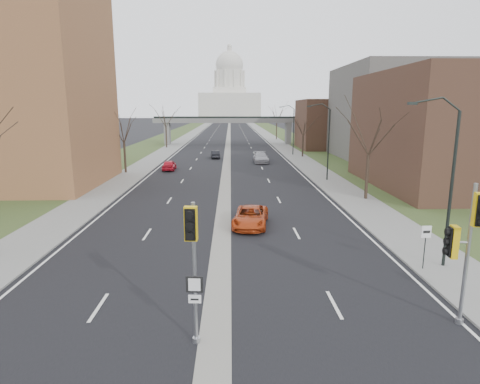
{
  "coord_description": "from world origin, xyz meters",
  "views": [
    {
      "loc": [
        0.6,
        -13.67,
        8.23
      ],
      "look_at": [
        1.12,
        8.51,
        3.6
      ],
      "focal_mm": 30.0,
      "sensor_mm": 36.0,
      "label": 1
    }
  ],
  "objects_px": {
    "speed_limit_sign": "(425,239)",
    "car_left_far": "(215,154)",
    "car_right_near": "(251,217)",
    "car_right_mid": "(261,158)",
    "car_left_near": "(169,165)",
    "signal_pole_median": "(193,250)",
    "signal_pole_right": "(466,236)"
  },
  "relations": [
    {
      "from": "speed_limit_sign",
      "to": "car_left_far",
      "type": "relative_size",
      "value": 0.59
    },
    {
      "from": "car_right_near",
      "to": "car_right_mid",
      "type": "height_order",
      "value": "car_right_mid"
    },
    {
      "from": "speed_limit_sign",
      "to": "car_left_near",
      "type": "xyz_separation_m",
      "value": [
        -18.26,
        34.92,
        -1.0
      ]
    },
    {
      "from": "signal_pole_median",
      "to": "car_left_near",
      "type": "height_order",
      "value": "signal_pole_median"
    },
    {
      "from": "signal_pole_median",
      "to": "car_right_mid",
      "type": "height_order",
      "value": "signal_pole_median"
    },
    {
      "from": "car_left_far",
      "to": "car_right_near",
      "type": "distance_m",
      "value": 40.11
    },
    {
      "from": "signal_pole_median",
      "to": "signal_pole_right",
      "type": "xyz_separation_m",
      "value": [
        9.95,
        1.16,
        0.05
      ]
    },
    {
      "from": "signal_pole_median",
      "to": "signal_pole_right",
      "type": "bearing_deg",
      "value": 11.06
    },
    {
      "from": "signal_pole_median",
      "to": "car_left_near",
      "type": "bearing_deg",
      "value": 104.08
    },
    {
      "from": "car_right_mid",
      "to": "car_right_near",
      "type": "bearing_deg",
      "value": -95.82
    },
    {
      "from": "car_left_near",
      "to": "car_right_near",
      "type": "bearing_deg",
      "value": 108.67
    },
    {
      "from": "speed_limit_sign",
      "to": "car_left_far",
      "type": "height_order",
      "value": "speed_limit_sign"
    },
    {
      "from": "signal_pole_right",
      "to": "car_right_mid",
      "type": "distance_m",
      "value": 48.11
    },
    {
      "from": "speed_limit_sign",
      "to": "car_right_near",
      "type": "bearing_deg",
      "value": 134.12
    },
    {
      "from": "car_right_near",
      "to": "car_right_mid",
      "type": "relative_size",
      "value": 0.92
    },
    {
      "from": "speed_limit_sign",
      "to": "car_right_mid",
      "type": "relative_size",
      "value": 0.43
    },
    {
      "from": "signal_pole_right",
      "to": "speed_limit_sign",
      "type": "distance_m",
      "value": 5.84
    },
    {
      "from": "car_left_near",
      "to": "car_right_mid",
      "type": "relative_size",
      "value": 0.76
    },
    {
      "from": "signal_pole_right",
      "to": "speed_limit_sign",
      "type": "height_order",
      "value": "signal_pole_right"
    },
    {
      "from": "car_left_far",
      "to": "speed_limit_sign",
      "type": "bearing_deg",
      "value": 98.95
    },
    {
      "from": "signal_pole_right",
      "to": "car_left_near",
      "type": "bearing_deg",
      "value": 120.64
    },
    {
      "from": "signal_pole_right",
      "to": "car_left_near",
      "type": "xyz_separation_m",
      "value": [
        -17.01,
        40.28,
        -2.95
      ]
    },
    {
      "from": "signal_pole_right",
      "to": "car_left_far",
      "type": "height_order",
      "value": "signal_pole_right"
    },
    {
      "from": "car_left_far",
      "to": "car_right_near",
      "type": "bearing_deg",
      "value": 90.11
    },
    {
      "from": "speed_limit_sign",
      "to": "car_left_near",
      "type": "bearing_deg",
      "value": 115.8
    },
    {
      "from": "car_left_near",
      "to": "car_right_near",
      "type": "height_order",
      "value": "car_left_near"
    },
    {
      "from": "speed_limit_sign",
      "to": "car_left_far",
      "type": "xyz_separation_m",
      "value": [
        -12.52,
        48.16,
        -1.06
      ]
    },
    {
      "from": "speed_limit_sign",
      "to": "signal_pole_right",
      "type": "bearing_deg",
      "value": -104.91
    },
    {
      "from": "car_right_mid",
      "to": "car_left_near",
      "type": "bearing_deg",
      "value": -150.18
    },
    {
      "from": "car_left_far",
      "to": "signal_pole_median",
      "type": "bearing_deg",
      "value": 85.76
    },
    {
      "from": "speed_limit_sign",
      "to": "car_right_near",
      "type": "distance_m",
      "value": 11.9
    },
    {
      "from": "signal_pole_right",
      "to": "signal_pole_median",
      "type": "bearing_deg",
      "value": -165.61
    }
  ]
}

